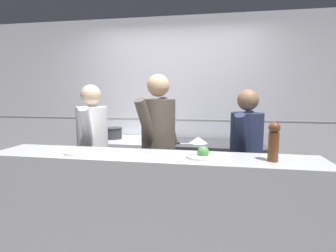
{
  "coord_description": "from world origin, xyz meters",
  "views": [
    {
      "loc": [
        0.55,
        -2.26,
        1.55
      ],
      "look_at": [
        0.02,
        0.74,
        1.15
      ],
      "focal_mm": 28.0,
      "sensor_mm": 36.0,
      "label": 1
    }
  ],
  "objects_px": {
    "mixing_bowl_steel": "(198,140)",
    "oven_range": "(133,171)",
    "plated_dish_main": "(79,152)",
    "chef_sous": "(158,149)",
    "sauce_pot": "(153,135)",
    "plated_dish_appetiser": "(203,155)",
    "stock_pot": "(114,133)",
    "chef_line": "(246,159)",
    "pepper_mill": "(274,141)",
    "chef_head_cook": "(93,151)",
    "chefs_knife": "(184,143)"
  },
  "relations": [
    {
      "from": "mixing_bowl_steel",
      "to": "chefs_knife",
      "type": "bearing_deg",
      "value": -151.3
    },
    {
      "from": "stock_pot",
      "to": "chef_line",
      "type": "distance_m",
      "value": 1.85
    },
    {
      "from": "pepper_mill",
      "to": "chef_line",
      "type": "xyz_separation_m",
      "value": [
        -0.11,
        0.68,
        -0.32
      ]
    },
    {
      "from": "sauce_pot",
      "to": "chef_line",
      "type": "distance_m",
      "value": 1.33
    },
    {
      "from": "plated_dish_main",
      "to": "plated_dish_appetiser",
      "type": "bearing_deg",
      "value": 2.24
    },
    {
      "from": "stock_pot",
      "to": "plated_dish_main",
      "type": "relative_size",
      "value": 0.97
    },
    {
      "from": "stock_pot",
      "to": "plated_dish_appetiser",
      "type": "relative_size",
      "value": 0.89
    },
    {
      "from": "chef_head_cook",
      "to": "chef_line",
      "type": "height_order",
      "value": "chef_head_cook"
    },
    {
      "from": "mixing_bowl_steel",
      "to": "chef_line",
      "type": "xyz_separation_m",
      "value": [
        0.52,
        -0.67,
        -0.06
      ]
    },
    {
      "from": "chefs_knife",
      "to": "chef_head_cook",
      "type": "relative_size",
      "value": 0.24
    },
    {
      "from": "sauce_pot",
      "to": "chefs_knife",
      "type": "distance_m",
      "value": 0.46
    },
    {
      "from": "oven_range",
      "to": "plated_dish_main",
      "type": "height_order",
      "value": "plated_dish_main"
    },
    {
      "from": "sauce_pot",
      "to": "plated_dish_appetiser",
      "type": "height_order",
      "value": "plated_dish_appetiser"
    },
    {
      "from": "sauce_pot",
      "to": "plated_dish_appetiser",
      "type": "xyz_separation_m",
      "value": [
        0.72,
        -1.36,
        0.08
      ]
    },
    {
      "from": "chefs_knife",
      "to": "chef_line",
      "type": "relative_size",
      "value": 0.24
    },
    {
      "from": "sauce_pot",
      "to": "mixing_bowl_steel",
      "type": "relative_size",
      "value": 1.15
    },
    {
      "from": "oven_range",
      "to": "stock_pot",
      "type": "bearing_deg",
      "value": 175.74
    },
    {
      "from": "plated_dish_main",
      "to": "chef_sous",
      "type": "distance_m",
      "value": 0.85
    },
    {
      "from": "mixing_bowl_steel",
      "to": "chef_sous",
      "type": "relative_size",
      "value": 0.14
    },
    {
      "from": "chef_sous",
      "to": "pepper_mill",
      "type": "bearing_deg",
      "value": -12.95
    },
    {
      "from": "chef_head_cook",
      "to": "chefs_knife",
      "type": "bearing_deg",
      "value": 21.49
    },
    {
      "from": "stock_pot",
      "to": "plated_dish_main",
      "type": "distance_m",
      "value": 1.46
    },
    {
      "from": "plated_dish_main",
      "to": "pepper_mill",
      "type": "height_order",
      "value": "pepper_mill"
    },
    {
      "from": "plated_dish_appetiser",
      "to": "pepper_mill",
      "type": "xyz_separation_m",
      "value": [
        0.51,
        -0.03,
        0.13
      ]
    },
    {
      "from": "mixing_bowl_steel",
      "to": "chef_line",
      "type": "bearing_deg",
      "value": -52.44
    },
    {
      "from": "stock_pot",
      "to": "pepper_mill",
      "type": "xyz_separation_m",
      "value": [
        1.8,
        -1.42,
        0.21
      ]
    },
    {
      "from": "oven_range",
      "to": "chef_head_cook",
      "type": "xyz_separation_m",
      "value": [
        -0.21,
        -0.75,
        0.45
      ]
    },
    {
      "from": "mixing_bowl_steel",
      "to": "chefs_knife",
      "type": "xyz_separation_m",
      "value": [
        -0.18,
        -0.1,
        -0.03
      ]
    },
    {
      "from": "stock_pot",
      "to": "chef_sous",
      "type": "bearing_deg",
      "value": -44.25
    },
    {
      "from": "oven_range",
      "to": "chef_head_cook",
      "type": "bearing_deg",
      "value": -105.44
    },
    {
      "from": "chefs_knife",
      "to": "plated_dish_main",
      "type": "xyz_separation_m",
      "value": [
        -0.73,
        -1.27,
        0.15
      ]
    },
    {
      "from": "plated_dish_main",
      "to": "plated_dish_appetiser",
      "type": "xyz_separation_m",
      "value": [
        1.02,
        0.04,
        0.01
      ]
    },
    {
      "from": "chef_line",
      "to": "pepper_mill",
      "type": "bearing_deg",
      "value": -61.5
    },
    {
      "from": "pepper_mill",
      "to": "sauce_pot",
      "type": "bearing_deg",
      "value": 131.61
    },
    {
      "from": "oven_range",
      "to": "chef_head_cook",
      "type": "relative_size",
      "value": 0.66
    },
    {
      "from": "plated_dish_main",
      "to": "chef_head_cook",
      "type": "relative_size",
      "value": 0.15
    },
    {
      "from": "mixing_bowl_steel",
      "to": "oven_range",
      "type": "bearing_deg",
      "value": 177.41
    },
    {
      "from": "oven_range",
      "to": "stock_pot",
      "type": "distance_m",
      "value": 0.6
    },
    {
      "from": "chef_line",
      "to": "plated_dish_main",
      "type": "bearing_deg",
      "value": -134.52
    },
    {
      "from": "sauce_pot",
      "to": "oven_range",
      "type": "bearing_deg",
      "value": 178.46
    },
    {
      "from": "stock_pot",
      "to": "chef_head_cook",
      "type": "relative_size",
      "value": 0.15
    },
    {
      "from": "plated_dish_appetiser",
      "to": "plated_dish_main",
      "type": "bearing_deg",
      "value": -177.76
    },
    {
      "from": "chefs_knife",
      "to": "pepper_mill",
      "type": "relative_size",
      "value": 1.32
    },
    {
      "from": "plated_dish_appetiser",
      "to": "chef_head_cook",
      "type": "relative_size",
      "value": 0.16
    },
    {
      "from": "stock_pot",
      "to": "chefs_knife",
      "type": "height_order",
      "value": "stock_pot"
    },
    {
      "from": "pepper_mill",
      "to": "chef_sous",
      "type": "relative_size",
      "value": 0.17
    },
    {
      "from": "oven_range",
      "to": "sauce_pot",
      "type": "xyz_separation_m",
      "value": [
        0.3,
        -0.01,
        0.53
      ]
    },
    {
      "from": "chef_sous",
      "to": "oven_range",
      "type": "bearing_deg",
      "value": 144.65
    },
    {
      "from": "sauce_pot",
      "to": "chef_head_cook",
      "type": "bearing_deg",
      "value": -124.11
    },
    {
      "from": "mixing_bowl_steel",
      "to": "chef_head_cook",
      "type": "distance_m",
      "value": 1.32
    }
  ]
}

